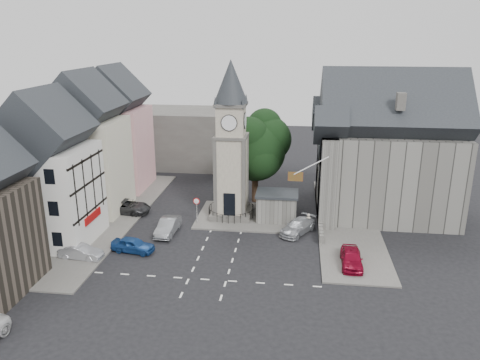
# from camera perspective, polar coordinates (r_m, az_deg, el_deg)

# --- Properties ---
(ground) EXTENTS (120.00, 120.00, 0.00)m
(ground) POSITION_cam_1_polar(r_m,az_deg,el_deg) (42.67, -2.57, -8.42)
(ground) COLOR black
(ground) RESTS_ON ground
(pavement_west) EXTENTS (6.00, 30.00, 0.14)m
(pavement_west) POSITION_cam_1_polar(r_m,az_deg,el_deg) (51.30, -15.35, -4.39)
(pavement_west) COLOR #595651
(pavement_west) RESTS_ON ground
(pavement_east) EXTENTS (6.00, 26.00, 0.14)m
(pavement_east) POSITION_cam_1_polar(r_m,az_deg,el_deg) (49.71, 12.85, -4.91)
(pavement_east) COLOR #595651
(pavement_east) RESTS_ON ground
(central_island) EXTENTS (10.00, 8.00, 0.16)m
(central_island) POSITION_cam_1_polar(r_m,az_deg,el_deg) (49.69, 0.69, -4.44)
(central_island) COLOR #595651
(central_island) RESTS_ON ground
(road_markings) EXTENTS (20.00, 8.00, 0.01)m
(road_markings) POSITION_cam_1_polar(r_m,az_deg,el_deg) (37.88, -3.99, -12.01)
(road_markings) COLOR silver
(road_markings) RESTS_ON ground
(clock_tower) EXTENTS (4.86, 4.86, 16.25)m
(clock_tower) POSITION_cam_1_polar(r_m,az_deg,el_deg) (47.46, -1.08, 4.68)
(clock_tower) COLOR #4C4944
(clock_tower) RESTS_ON ground
(stone_shelter) EXTENTS (4.30, 3.30, 3.08)m
(stone_shelter) POSITION_cam_1_polar(r_m,az_deg,el_deg) (48.46, 4.52, -3.22)
(stone_shelter) COLOR #5B5A54
(stone_shelter) RESTS_ON ground
(town_tree) EXTENTS (7.20, 7.20, 10.80)m
(town_tree) POSITION_cam_1_polar(r_m,az_deg,el_deg) (52.34, 1.89, 4.60)
(town_tree) COLOR black
(town_tree) RESTS_ON ground
(warning_sign_post) EXTENTS (0.70, 0.19, 2.85)m
(warning_sign_post) POSITION_cam_1_polar(r_m,az_deg,el_deg) (47.36, -5.32, -3.12)
(warning_sign_post) COLOR black
(warning_sign_post) RESTS_ON ground
(terrace_pink) EXTENTS (8.10, 7.60, 12.80)m
(terrace_pink) POSITION_cam_1_polar(r_m,az_deg,el_deg) (59.43, -14.95, 5.19)
(terrace_pink) COLOR pink
(terrace_pink) RESTS_ON ground
(terrace_cream) EXTENTS (8.10, 7.60, 12.80)m
(terrace_cream) POSITION_cam_1_polar(r_m,az_deg,el_deg) (52.30, -18.16, 3.28)
(terrace_cream) COLOR beige
(terrace_cream) RESTS_ON ground
(terrace_tudor) EXTENTS (8.10, 7.60, 12.00)m
(terrace_tudor) POSITION_cam_1_polar(r_m,az_deg,el_deg) (45.56, -22.27, 0.29)
(terrace_tudor) COLOR silver
(terrace_tudor) RESTS_ON ground
(backdrop_west) EXTENTS (20.00, 10.00, 8.00)m
(backdrop_west) POSITION_cam_1_polar(r_m,az_deg,el_deg) (69.95, -8.50, 5.22)
(backdrop_west) COLOR #4C4944
(backdrop_west) RESTS_ON ground
(east_building) EXTENTS (14.40, 11.40, 12.60)m
(east_building) POSITION_cam_1_polar(r_m,az_deg,el_deg) (51.13, 17.02, 2.71)
(east_building) COLOR #5B5A54
(east_building) RESTS_ON ground
(east_boundary_wall) EXTENTS (0.40, 16.00, 0.90)m
(east_boundary_wall) POSITION_cam_1_polar(r_m,az_deg,el_deg) (51.21, 9.56, -3.57)
(east_boundary_wall) COLOR #5B5A54
(east_boundary_wall) RESTS_ON ground
(flagpole) EXTENTS (3.68, 0.10, 2.74)m
(flagpole) POSITION_cam_1_polar(r_m,az_deg,el_deg) (43.42, 8.68, 1.74)
(flagpole) COLOR white
(flagpole) RESTS_ON ground
(car_west_blue) EXTENTS (4.08, 2.11, 1.33)m
(car_west_blue) POSITION_cam_1_polar(r_m,az_deg,el_deg) (42.96, -12.92, -7.72)
(car_west_blue) COLOR navy
(car_west_blue) RESTS_ON ground
(car_west_silver) EXTENTS (3.88, 1.62, 1.25)m
(car_west_silver) POSITION_cam_1_polar(r_m,az_deg,el_deg) (42.94, -18.83, -8.32)
(car_west_silver) COLOR #9C9EA4
(car_west_silver) RESTS_ON ground
(car_west_grey) EXTENTS (5.60, 3.08, 1.49)m
(car_west_grey) POSITION_cam_1_polar(r_m,az_deg,el_deg) (52.05, -13.75, -3.14)
(car_west_grey) COLOR #2B2C2E
(car_west_grey) RESTS_ON ground
(car_island_silver) EXTENTS (1.71, 4.52, 1.47)m
(car_island_silver) POSITION_cam_1_polar(r_m,az_deg,el_deg) (46.04, -8.78, -5.61)
(car_island_silver) COLOR gray
(car_island_silver) RESTS_ON ground
(car_island_east) EXTENTS (3.98, 4.98, 1.35)m
(car_island_east) POSITION_cam_1_polar(r_m,az_deg,el_deg) (45.96, 7.05, -5.65)
(car_island_east) COLOR #A3A6AB
(car_island_east) RESTS_ON ground
(car_east_red) EXTENTS (1.80, 4.32, 1.46)m
(car_east_red) POSITION_cam_1_polar(r_m,az_deg,el_deg) (40.56, 13.43, -9.22)
(car_east_red) COLOR maroon
(car_east_red) RESTS_ON ground
(pedestrian) EXTENTS (0.71, 0.59, 1.65)m
(pedestrian) POSITION_cam_1_polar(r_m,az_deg,el_deg) (46.90, 8.30, -5.02)
(pedestrian) COLOR beige
(pedestrian) RESTS_ON ground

